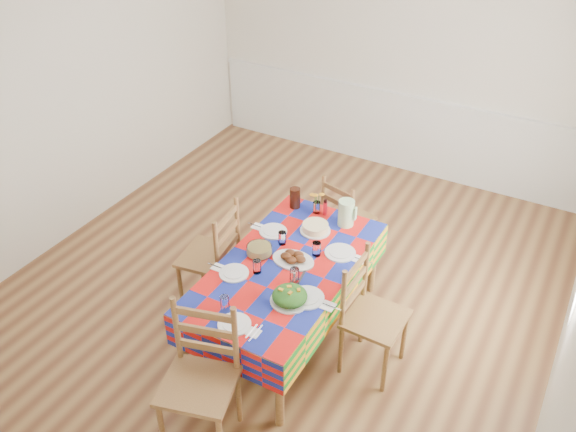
{
  "coord_description": "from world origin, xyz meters",
  "views": [
    {
      "loc": [
        2.05,
        -3.63,
        3.57
      ],
      "look_at": [
        0.19,
        -0.3,
        0.98
      ],
      "focal_mm": 38.0,
      "sensor_mm": 36.0,
      "label": 1
    }
  ],
  "objects_px": {
    "meat_platter": "(293,258)",
    "chair_far": "(345,219)",
    "chair_near": "(201,380)",
    "chair_right": "(370,316)",
    "green_pitcher": "(346,213)",
    "tea_pitcher": "(295,198)",
    "chair_left": "(213,257)",
    "dining_table": "(287,273)"
  },
  "relations": [
    {
      "from": "meat_platter",
      "to": "green_pitcher",
      "type": "xyz_separation_m",
      "value": [
        0.14,
        0.64,
        0.09
      ]
    },
    {
      "from": "green_pitcher",
      "to": "chair_right",
      "type": "height_order",
      "value": "chair_right"
    },
    {
      "from": "dining_table",
      "to": "chair_near",
      "type": "bearing_deg",
      "value": -90.66
    },
    {
      "from": "dining_table",
      "to": "chair_near",
      "type": "distance_m",
      "value": 1.1
    },
    {
      "from": "chair_right",
      "to": "chair_left",
      "type": "bearing_deg",
      "value": 91.29
    },
    {
      "from": "green_pitcher",
      "to": "chair_far",
      "type": "relative_size",
      "value": 0.26
    },
    {
      "from": "tea_pitcher",
      "to": "chair_left",
      "type": "xyz_separation_m",
      "value": [
        -0.36,
        -0.73,
        -0.28
      ]
    },
    {
      "from": "chair_left",
      "to": "green_pitcher",
      "type": "bearing_deg",
      "value": 120.95
    },
    {
      "from": "chair_far",
      "to": "green_pitcher",
      "type": "bearing_deg",
      "value": 129.2
    },
    {
      "from": "chair_right",
      "to": "tea_pitcher",
      "type": "bearing_deg",
      "value": 55.97
    },
    {
      "from": "chair_near",
      "to": "chair_far",
      "type": "xyz_separation_m",
      "value": [
        0.0,
        2.21,
        -0.08
      ]
    },
    {
      "from": "dining_table",
      "to": "chair_right",
      "type": "relative_size",
      "value": 1.81
    },
    {
      "from": "chair_near",
      "to": "chair_far",
      "type": "height_order",
      "value": "chair_near"
    },
    {
      "from": "chair_near",
      "to": "chair_right",
      "type": "relative_size",
      "value": 1.07
    },
    {
      "from": "dining_table",
      "to": "green_pitcher",
      "type": "bearing_deg",
      "value": 77.07
    },
    {
      "from": "green_pitcher",
      "to": "tea_pitcher",
      "type": "height_order",
      "value": "green_pitcher"
    },
    {
      "from": "green_pitcher",
      "to": "meat_platter",
      "type": "bearing_deg",
      "value": -102.59
    },
    {
      "from": "dining_table",
      "to": "chair_left",
      "type": "distance_m",
      "value": 0.7
    },
    {
      "from": "dining_table",
      "to": "meat_platter",
      "type": "xyz_separation_m",
      "value": [
        0.02,
        0.07,
        0.1
      ]
    },
    {
      "from": "green_pitcher",
      "to": "tea_pitcher",
      "type": "distance_m",
      "value": 0.49
    },
    {
      "from": "chair_far",
      "to": "tea_pitcher",
      "type": "bearing_deg",
      "value": 65.5
    },
    {
      "from": "chair_near",
      "to": "chair_right",
      "type": "distance_m",
      "value": 1.31
    },
    {
      "from": "meat_platter",
      "to": "chair_near",
      "type": "relative_size",
      "value": 0.32
    },
    {
      "from": "dining_table",
      "to": "chair_far",
      "type": "height_order",
      "value": "chair_far"
    },
    {
      "from": "tea_pitcher",
      "to": "green_pitcher",
      "type": "bearing_deg",
      "value": -3.27
    },
    {
      "from": "dining_table",
      "to": "meat_platter",
      "type": "height_order",
      "value": "meat_platter"
    },
    {
      "from": "dining_table",
      "to": "chair_near",
      "type": "xyz_separation_m",
      "value": [
        -0.01,
        -1.1,
        -0.1
      ]
    },
    {
      "from": "meat_platter",
      "to": "chair_right",
      "type": "bearing_deg",
      "value": -5.67
    },
    {
      "from": "chair_right",
      "to": "meat_platter",
      "type": "bearing_deg",
      "value": 85.84
    },
    {
      "from": "chair_far",
      "to": "chair_left",
      "type": "xyz_separation_m",
      "value": [
        -0.68,
        -1.1,
        0.06
      ]
    },
    {
      "from": "meat_platter",
      "to": "chair_far",
      "type": "distance_m",
      "value": 1.07
    },
    {
      "from": "tea_pitcher",
      "to": "chair_right",
      "type": "bearing_deg",
      "value": -35.54
    },
    {
      "from": "green_pitcher",
      "to": "chair_far",
      "type": "xyz_separation_m",
      "value": [
        -0.17,
        0.4,
        -0.36
      ]
    },
    {
      "from": "meat_platter",
      "to": "tea_pitcher",
      "type": "xyz_separation_m",
      "value": [
        -0.35,
        0.66,
        0.06
      ]
    },
    {
      "from": "meat_platter",
      "to": "chair_far",
      "type": "height_order",
      "value": "chair_far"
    },
    {
      "from": "chair_near",
      "to": "tea_pitcher",
      "type": "bearing_deg",
      "value": 84.44
    },
    {
      "from": "green_pitcher",
      "to": "chair_near",
      "type": "height_order",
      "value": "chair_near"
    },
    {
      "from": "dining_table",
      "to": "tea_pitcher",
      "type": "relative_size",
      "value": 9.66
    },
    {
      "from": "dining_table",
      "to": "green_pitcher",
      "type": "relative_size",
      "value": 7.76
    },
    {
      "from": "chair_far",
      "to": "chair_left",
      "type": "distance_m",
      "value": 1.3
    },
    {
      "from": "chair_far",
      "to": "chair_right",
      "type": "bearing_deg",
      "value": 138.47
    },
    {
      "from": "tea_pitcher",
      "to": "chair_far",
      "type": "xyz_separation_m",
      "value": [
        0.32,
        0.37,
        -0.34
      ]
    }
  ]
}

